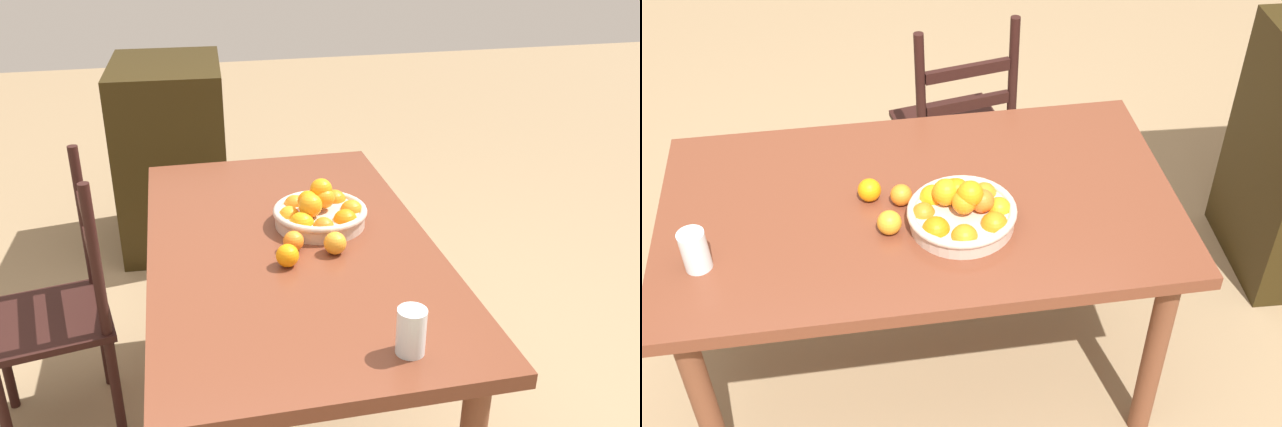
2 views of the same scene
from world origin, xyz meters
TOP-DOWN VIEW (x-y plane):
  - dining_table at (0.00, 0.00)m, footprint 1.53×0.89m
  - chair_near_window at (0.22, 0.77)m, footprint 0.48×0.48m
  - cabinet at (1.67, 0.35)m, footprint 0.76×0.60m
  - fruit_bowl at (0.11, -0.12)m, footprint 0.32×0.32m
  - orange_loose_0 at (-0.05, -0.00)m, footprint 0.06×0.06m
  - orange_loose_1 at (-0.14, 0.03)m, footprint 0.07×0.07m
  - orange_loose_2 at (-0.10, -0.12)m, footprint 0.07×0.07m
  - drinking_glass at (-0.62, -0.18)m, footprint 0.07×0.07m

SIDE VIEW (x-z plane):
  - chair_near_window at x=0.22m, z-range -0.04..0.97m
  - cabinet at x=1.67m, z-range 0.00..1.00m
  - dining_table at x=0.00m, z-range 0.29..1.07m
  - orange_loose_0 at x=-0.05m, z-range 0.78..0.84m
  - orange_loose_1 at x=-0.14m, z-range 0.78..0.85m
  - orange_loose_2 at x=-0.10m, z-range 0.78..0.85m
  - fruit_bowl at x=0.11m, z-range 0.75..0.90m
  - drinking_glass at x=-0.62m, z-range 0.78..0.90m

